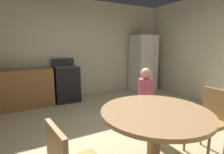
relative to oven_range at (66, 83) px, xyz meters
The scene contains 8 objects.
ground_plane 2.53m from the oven_range, 82.82° to the right, with size 14.00×14.00×0.00m, color tan.
wall_back 1.02m from the oven_range, 51.84° to the left, with size 6.03×0.12×2.70m, color beige.
kitchen_counter 1.38m from the oven_range, behind, with size 2.05×0.60×0.90m, color olive.
oven_range is the anchor object (origin of this frame).
refrigerator 2.49m from the oven_range, ahead, with size 0.68×0.68×1.76m.
dining_table 3.16m from the oven_range, 86.70° to the right, with size 1.14×1.14×0.76m.
chair_east 3.37m from the oven_range, 70.80° to the right, with size 0.41×0.41×0.87m.
person_child 2.47m from the oven_range, 74.01° to the right, with size 0.30×0.30×1.09m.
Camera 1 is at (-1.33, -1.96, 1.42)m, focal length 27.61 mm.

